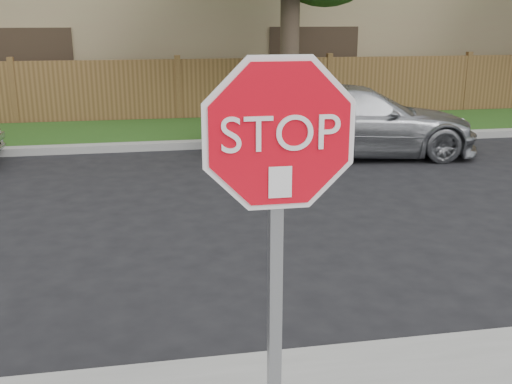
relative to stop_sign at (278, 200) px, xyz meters
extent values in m
plane|color=black|center=(0.22, 1.48, -1.83)|extent=(90.00, 90.00, 0.00)
cube|color=gray|center=(0.22, 9.63, -1.75)|extent=(70.00, 0.30, 0.15)
cube|color=#1E4714|center=(0.22, 11.28, -1.77)|extent=(70.00, 3.00, 0.12)
cube|color=brown|center=(0.22, 12.88, -1.03)|extent=(70.00, 0.12, 1.60)
cube|color=tan|center=(0.22, 18.48, 1.17)|extent=(34.00, 8.00, 6.00)
cylinder|color=#382B21|center=(2.72, 11.18, 0.13)|extent=(0.44, 0.44, 3.92)
cube|color=gray|center=(0.00, 0.05, -0.58)|extent=(0.06, 0.06, 2.30)
cylinder|color=white|center=(0.00, -0.02, 0.32)|extent=(1.01, 0.02, 1.01)
cylinder|color=red|center=(0.00, -0.03, 0.32)|extent=(0.93, 0.02, 0.93)
cube|color=white|center=(0.00, -0.05, 0.10)|extent=(0.11, 0.00, 0.15)
imported|color=#A0A3A7|center=(3.42, 8.45, -1.15)|extent=(4.90, 2.42, 1.37)
camera|label=1|loc=(-0.59, -2.65, 0.84)|focal=42.00mm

